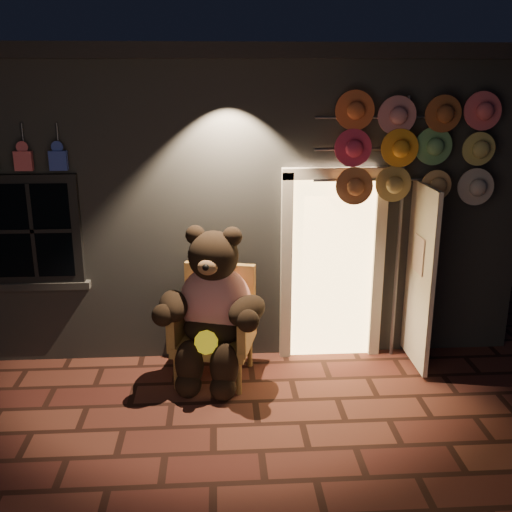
{
  "coord_description": "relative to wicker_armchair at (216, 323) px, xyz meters",
  "views": [
    {
      "loc": [
        0.08,
        -4.9,
        3.14
      ],
      "look_at": [
        0.46,
        1.0,
        1.35
      ],
      "focal_mm": 42.0,
      "sensor_mm": 36.0,
      "label": 1
    }
  ],
  "objects": [
    {
      "name": "wicker_armchair",
      "position": [
        0.0,
        0.0,
        0.0
      ],
      "size": [
        0.95,
        0.9,
        1.19
      ],
      "rotation": [
        0.0,
        0.0,
        -0.23
      ],
      "color": "#AD8A43",
      "rests_on": "ground"
    },
    {
      "name": "ground",
      "position": [
        -0.03,
        -1.05,
        -0.59
      ],
      "size": [
        60.0,
        60.0,
        0.0
      ],
      "primitive_type": "plane",
      "color": "brown",
      "rests_on": "ground"
    },
    {
      "name": "hat_rack",
      "position": [
        2.11,
        0.22,
        1.78
      ],
      "size": [
        1.89,
        0.22,
        2.96
      ],
      "color": "#59595E",
      "rests_on": "ground"
    },
    {
      "name": "teddy_bear",
      "position": [
        -0.02,
        -0.15,
        0.23
      ],
      "size": [
        1.2,
        1.05,
        1.69
      ],
      "rotation": [
        0.0,
        0.0,
        -0.23
      ],
      "color": "red",
      "rests_on": "ground"
    },
    {
      "name": "shop_building",
      "position": [
        -0.03,
        2.94,
        1.14
      ],
      "size": [
        7.3,
        5.95,
        3.51
      ],
      "color": "slate",
      "rests_on": "ground"
    }
  ]
}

